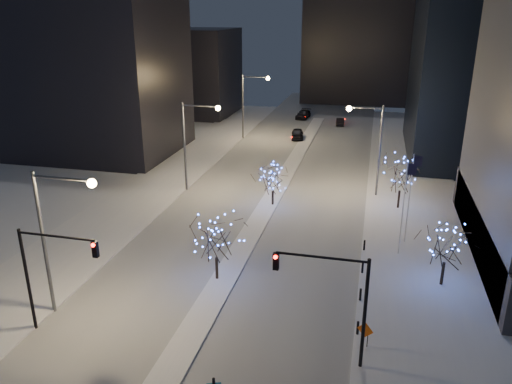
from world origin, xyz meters
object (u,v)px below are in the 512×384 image
(car_mid, at_px, (340,121))
(construction_sign, at_px, (365,332))
(traffic_signal_east, at_px, (337,292))
(street_lamp_east, at_px, (372,139))
(street_lamp_w_far, at_px, (249,98))
(street_lamp_w_near, at_px, (55,225))
(car_near, at_px, (297,134))
(holiday_tree_plaza_near, at_px, (446,246))
(holiday_tree_plaza_far, at_px, (401,176))
(street_lamp_w_mid, at_px, (193,135))
(traffic_signal_west, at_px, (47,265))
(car_far, at_px, (303,114))
(holiday_tree_median_near, at_px, (216,237))
(holiday_tree_median_far, at_px, (273,180))

(car_mid, xyz_separation_m, construction_sign, (6.31, -62.66, 0.51))
(traffic_signal_east, bearing_deg, street_lamp_east, 87.74)
(traffic_signal_east, bearing_deg, street_lamp_w_far, 109.32)
(street_lamp_w_far, bearing_deg, street_lamp_w_near, -90.00)
(street_lamp_east, bearing_deg, construction_sign, -88.82)
(street_lamp_w_near, xyz_separation_m, car_near, (7.44, 51.67, -5.71))
(street_lamp_w_near, height_order, holiday_tree_plaza_near, street_lamp_w_near)
(holiday_tree_plaza_far, bearing_deg, construction_sign, -96.27)
(street_lamp_east, xyz_separation_m, car_mid, (-5.75, 35.50, -5.80))
(street_lamp_east, relative_size, holiday_tree_plaza_near, 2.11)
(holiday_tree_plaza_near, bearing_deg, street_lamp_w_mid, 148.32)
(holiday_tree_plaza_near, bearing_deg, traffic_signal_west, -154.52)
(street_lamp_w_far, height_order, traffic_signal_east, street_lamp_w_far)
(traffic_signal_west, bearing_deg, holiday_tree_plaza_near, 25.48)
(street_lamp_w_far, bearing_deg, traffic_signal_east, -70.68)
(holiday_tree_plaza_far, height_order, construction_sign, holiday_tree_plaza_far)
(car_far, bearing_deg, car_near, -79.41)
(street_lamp_w_mid, bearing_deg, holiday_tree_plaza_near, -31.68)
(street_lamp_w_mid, distance_m, holiday_tree_median_near, 20.47)
(street_lamp_w_mid, distance_m, street_lamp_east, 19.26)
(construction_sign, bearing_deg, car_near, 123.31)
(traffic_signal_west, xyz_separation_m, car_mid, (12.77, 65.50, -4.11))
(street_lamp_w_mid, relative_size, holiday_tree_plaza_far, 1.85)
(street_lamp_w_far, relative_size, traffic_signal_west, 1.43)
(street_lamp_w_mid, xyz_separation_m, car_mid, (13.27, 38.50, -5.85))
(car_far, xyz_separation_m, construction_sign, (13.58, -66.91, 0.41))
(car_far, xyz_separation_m, holiday_tree_plaza_far, (16.20, -43.06, 2.86))
(street_lamp_w_near, bearing_deg, car_near, 81.81)
(car_near, height_order, holiday_tree_median_near, holiday_tree_median_near)
(car_mid, bearing_deg, street_lamp_w_far, 43.42)
(holiday_tree_plaza_far, distance_m, construction_sign, 24.11)
(holiday_tree_median_far, bearing_deg, traffic_signal_west, -109.98)
(street_lamp_w_near, relative_size, car_far, 1.94)
(holiday_tree_plaza_near, bearing_deg, car_near, 112.56)
(holiday_tree_plaza_far, relative_size, construction_sign, 3.23)
(street_lamp_w_far, xyz_separation_m, traffic_signal_west, (0.50, -52.00, -1.74))
(car_near, relative_size, holiday_tree_median_near, 0.80)
(street_lamp_w_mid, xyz_separation_m, street_lamp_w_far, (0.00, 25.00, 0.00))
(street_lamp_east, relative_size, traffic_signal_west, 1.43)
(street_lamp_east, xyz_separation_m, car_near, (-11.58, 23.67, -5.66))
(car_far, xyz_separation_m, holiday_tree_median_near, (2.44, -61.17, 2.82))
(street_lamp_w_near, xyz_separation_m, holiday_tree_plaza_near, (24.91, 9.63, -3.23))
(traffic_signal_west, relative_size, car_near, 1.51)
(street_lamp_w_near, xyz_separation_m, holiday_tree_plaza_far, (22.20, 24.69, -2.89))
(street_lamp_w_near, xyz_separation_m, street_lamp_w_mid, (0.00, 25.00, 0.00))
(street_lamp_w_mid, relative_size, street_lamp_w_far, 1.00)
(street_lamp_w_near, bearing_deg, street_lamp_east, 55.81)
(street_lamp_east, bearing_deg, car_mid, 99.20)
(car_far, xyz_separation_m, holiday_tree_plaza_near, (18.90, -58.12, 2.52))
(traffic_signal_east, xyz_separation_m, car_near, (-10.44, 52.68, -3.97))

